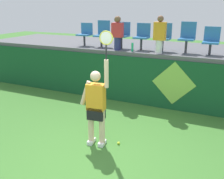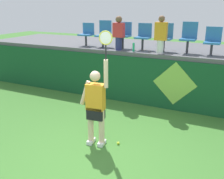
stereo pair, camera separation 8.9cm
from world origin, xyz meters
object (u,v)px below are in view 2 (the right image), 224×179
at_px(stadium_chair_4, 165,36).
at_px(stadium_chair_5, 189,36).
at_px(stadium_chair_2, 124,34).
at_px(water_bottle, 134,47).
at_px(stadium_chair_3, 144,35).
at_px(tennis_player, 96,105).
at_px(spectator_0, 161,34).
at_px(stadium_chair_1, 104,33).
at_px(spectator_1, 119,32).
at_px(stadium_chair_0, 87,33).
at_px(tennis_ball, 118,143).
at_px(stadium_chair_6, 213,40).

relative_size(stadium_chair_4, stadium_chair_5, 0.94).
bearing_deg(stadium_chair_2, water_bottle, -40.72).
height_order(stadium_chair_3, stadium_chair_4, stadium_chair_4).
relative_size(tennis_player, spectator_0, 2.31).
bearing_deg(stadium_chair_5, stadium_chair_3, -179.76).
relative_size(stadium_chair_1, spectator_1, 0.83).
height_order(stadium_chair_2, spectator_1, spectator_1).
bearing_deg(stadium_chair_0, stadium_chair_2, 0.17).
distance_m(stadium_chair_2, spectator_1, 0.41).
distance_m(water_bottle, stadium_chair_2, 0.77).
relative_size(tennis_player, stadium_chair_5, 2.78).
height_order(tennis_player, stadium_chair_0, tennis_player).
distance_m(tennis_ball, stadium_chair_5, 3.91).
xyz_separation_m(stadium_chair_2, stadium_chair_4, (1.35, 0.00, -0.01)).
relative_size(stadium_chair_6, spectator_1, 0.75).
xyz_separation_m(stadium_chair_0, stadium_chair_5, (3.46, 0.01, 0.06)).
bearing_deg(stadium_chair_2, stadium_chair_1, 179.45).
distance_m(tennis_ball, stadium_chair_4, 3.81).
distance_m(stadium_chair_4, spectator_0, 0.46).
xyz_separation_m(stadium_chair_1, stadium_chair_2, (0.73, -0.01, 0.00)).
bearing_deg(spectator_0, stadium_chair_0, 170.79).
xyz_separation_m(tennis_ball, stadium_chair_1, (-2.02, 3.23, 2.04)).
xyz_separation_m(stadium_chair_2, stadium_chair_5, (2.06, 0.01, 0.02)).
relative_size(stadium_chair_1, stadium_chair_4, 1.03).
xyz_separation_m(stadium_chair_0, spectator_1, (1.40, -0.40, 0.11)).
distance_m(stadium_chair_2, spectator_0, 1.43).
xyz_separation_m(stadium_chair_4, stadium_chair_6, (1.38, -0.00, -0.04)).
height_order(stadium_chair_0, stadium_chair_4, stadium_chair_4).
distance_m(water_bottle, stadium_chair_5, 1.64).
bearing_deg(stadium_chair_1, stadium_chair_4, -0.12).
relative_size(water_bottle, stadium_chair_5, 0.29).
relative_size(stadium_chair_1, stadium_chair_3, 1.06).
height_order(water_bottle, stadium_chair_5, stadium_chair_5).
distance_m(spectator_0, spectator_1, 1.35).
xyz_separation_m(stadium_chair_6, spectator_1, (-2.73, -0.40, 0.12)).
xyz_separation_m(stadium_chair_2, stadium_chair_3, (0.68, 0.00, -0.02)).
height_order(tennis_player, spectator_1, spectator_1).
relative_size(stadium_chair_0, stadium_chair_3, 0.94).
bearing_deg(stadium_chair_4, tennis_ball, -91.19).
distance_m(tennis_ball, spectator_1, 3.75).
relative_size(tennis_ball, stadium_chair_2, 0.08).
height_order(stadium_chair_4, spectator_0, spectator_0).
bearing_deg(spectator_1, water_bottle, -5.64).
bearing_deg(spectator_1, tennis_ball, -65.51).
xyz_separation_m(stadium_chair_2, spectator_1, (0.00, -0.40, 0.07)).
relative_size(stadium_chair_0, spectator_1, 0.74).
distance_m(stadium_chair_6, spectator_1, 2.76).
height_order(tennis_ball, stadium_chair_3, stadium_chair_3).
xyz_separation_m(stadium_chair_4, stadium_chair_5, (0.71, 0.00, 0.03)).
relative_size(stadium_chair_0, spectator_0, 0.71).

